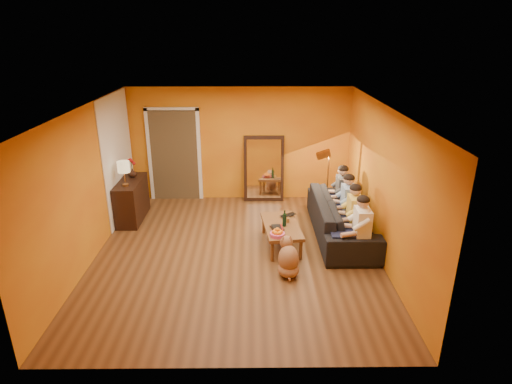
{
  "coord_description": "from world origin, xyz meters",
  "views": [
    {
      "loc": [
        0.28,
        -6.76,
        3.79
      ],
      "look_at": [
        0.35,
        0.5,
        1.0
      ],
      "focal_mm": 30.0,
      "sensor_mm": 36.0,
      "label": 1
    }
  ],
  "objects_px": {
    "person_far_right": "(342,194)",
    "coffee_table": "(281,235)",
    "mirror_frame": "(264,169)",
    "sofa": "(341,218)",
    "person_far_left": "(362,229)",
    "vase": "(132,173)",
    "table_lamp": "(124,174)",
    "laptop": "(290,216)",
    "sideboard": "(132,200)",
    "floor_lamp": "(327,185)",
    "person_mid_right": "(348,204)",
    "dog": "(289,256)",
    "wine_bottle": "(284,218)",
    "person_mid_left": "(354,216)",
    "tumbler": "(287,220)"
  },
  "relations": [
    {
      "from": "sideboard",
      "to": "table_lamp",
      "type": "distance_m",
      "value": 0.74
    },
    {
      "from": "vase",
      "to": "table_lamp",
      "type": "bearing_deg",
      "value": -90.0
    },
    {
      "from": "dog",
      "to": "wine_bottle",
      "type": "distance_m",
      "value": 0.97
    },
    {
      "from": "mirror_frame",
      "to": "sofa",
      "type": "xyz_separation_m",
      "value": [
        1.45,
        -1.89,
        -0.39
      ]
    },
    {
      "from": "mirror_frame",
      "to": "sideboard",
      "type": "height_order",
      "value": "mirror_frame"
    },
    {
      "from": "person_mid_left",
      "to": "person_mid_right",
      "type": "height_order",
      "value": "same"
    },
    {
      "from": "vase",
      "to": "coffee_table",
      "type": "bearing_deg",
      "value": -25.72
    },
    {
      "from": "person_mid_left",
      "to": "person_far_right",
      "type": "height_order",
      "value": "same"
    },
    {
      "from": "table_lamp",
      "to": "dog",
      "type": "distance_m",
      "value": 3.73
    },
    {
      "from": "person_mid_left",
      "to": "laptop",
      "type": "bearing_deg",
      "value": 161.05
    },
    {
      "from": "coffee_table",
      "to": "person_mid_right",
      "type": "distance_m",
      "value": 1.47
    },
    {
      "from": "sideboard",
      "to": "person_mid_right",
      "type": "distance_m",
      "value": 4.43
    },
    {
      "from": "sofa",
      "to": "wine_bottle",
      "type": "xyz_separation_m",
      "value": [
        -1.14,
        -0.46,
        0.2
      ]
    },
    {
      "from": "mirror_frame",
      "to": "tumbler",
      "type": "xyz_separation_m",
      "value": [
        0.38,
        -2.18,
        -0.3
      ]
    },
    {
      "from": "mirror_frame",
      "to": "person_mid_right",
      "type": "bearing_deg",
      "value": -48.58
    },
    {
      "from": "floor_lamp",
      "to": "person_mid_right",
      "type": "xyz_separation_m",
      "value": [
        0.27,
        -0.8,
        -0.11
      ]
    },
    {
      "from": "person_far_left",
      "to": "vase",
      "type": "height_order",
      "value": "person_far_left"
    },
    {
      "from": "coffee_table",
      "to": "person_mid_right",
      "type": "relative_size",
      "value": 1.0
    },
    {
      "from": "dog",
      "to": "wine_bottle",
      "type": "height_order",
      "value": "wine_bottle"
    },
    {
      "from": "mirror_frame",
      "to": "wine_bottle",
      "type": "distance_m",
      "value": 2.38
    },
    {
      "from": "table_lamp",
      "to": "dog",
      "type": "height_order",
      "value": "table_lamp"
    },
    {
      "from": "person_far_right",
      "to": "laptop",
      "type": "xyz_separation_m",
      "value": [
        -1.14,
        -0.71,
        -0.18
      ]
    },
    {
      "from": "mirror_frame",
      "to": "person_far_right",
      "type": "height_order",
      "value": "mirror_frame"
    },
    {
      "from": "sofa",
      "to": "person_mid_right",
      "type": "bearing_deg",
      "value": -52.43
    },
    {
      "from": "floor_lamp",
      "to": "person_mid_right",
      "type": "height_order",
      "value": "floor_lamp"
    },
    {
      "from": "sofa",
      "to": "table_lamp",
      "type": "bearing_deg",
      "value": 83.13
    },
    {
      "from": "table_lamp",
      "to": "person_far_left",
      "type": "bearing_deg",
      "value": -19.07
    },
    {
      "from": "dog",
      "to": "table_lamp",
      "type": "bearing_deg",
      "value": 166.18
    },
    {
      "from": "wine_bottle",
      "to": "sofa",
      "type": "bearing_deg",
      "value": 22.04
    },
    {
      "from": "sofa",
      "to": "coffee_table",
      "type": "relative_size",
      "value": 2.09
    },
    {
      "from": "wine_bottle",
      "to": "laptop",
      "type": "height_order",
      "value": "wine_bottle"
    },
    {
      "from": "mirror_frame",
      "to": "person_mid_left",
      "type": "xyz_separation_m",
      "value": [
        1.58,
        -2.34,
        -0.15
      ]
    },
    {
      "from": "sofa",
      "to": "coffee_table",
      "type": "distance_m",
      "value": 1.27
    },
    {
      "from": "person_mid_left",
      "to": "coffee_table",
      "type": "bearing_deg",
      "value": 178.26
    },
    {
      "from": "sideboard",
      "to": "dog",
      "type": "xyz_separation_m",
      "value": [
        3.11,
        -2.21,
        -0.1
      ]
    },
    {
      "from": "table_lamp",
      "to": "sofa",
      "type": "relative_size",
      "value": 0.2
    },
    {
      "from": "sideboard",
      "to": "coffee_table",
      "type": "height_order",
      "value": "sideboard"
    },
    {
      "from": "floor_lamp",
      "to": "dog",
      "type": "bearing_deg",
      "value": -105.09
    },
    {
      "from": "person_far_left",
      "to": "floor_lamp",
      "type": "bearing_deg",
      "value": 98.06
    },
    {
      "from": "person_far_left",
      "to": "person_mid_right",
      "type": "relative_size",
      "value": 1.0
    },
    {
      "from": "floor_lamp",
      "to": "dog",
      "type": "distance_m",
      "value": 2.54
    },
    {
      "from": "table_lamp",
      "to": "person_mid_left",
      "type": "xyz_separation_m",
      "value": [
        4.37,
        -0.96,
        -0.49
      ]
    },
    {
      "from": "person_far_right",
      "to": "dog",
      "type": "bearing_deg",
      "value": -121.61
    },
    {
      "from": "person_mid_right",
      "to": "vase",
      "type": "xyz_separation_m",
      "value": [
        -4.37,
        0.96,
        0.33
      ]
    },
    {
      "from": "person_far_right",
      "to": "coffee_table",
      "type": "bearing_deg",
      "value": -141.15
    },
    {
      "from": "sofa",
      "to": "person_mid_left",
      "type": "relative_size",
      "value": 2.09
    },
    {
      "from": "dog",
      "to": "person_mid_left",
      "type": "bearing_deg",
      "value": 54.78
    },
    {
      "from": "sofa",
      "to": "floor_lamp",
      "type": "xyz_separation_m",
      "value": [
        -0.14,
        0.9,
        0.35
      ]
    },
    {
      "from": "person_mid_right",
      "to": "person_far_right",
      "type": "bearing_deg",
      "value": 90.0
    },
    {
      "from": "tumbler",
      "to": "vase",
      "type": "xyz_separation_m",
      "value": [
        -3.17,
        1.35,
        0.48
      ]
    }
  ]
}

